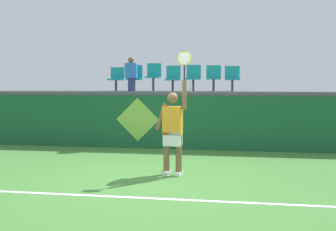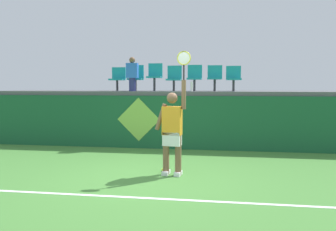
# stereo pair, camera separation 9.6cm
# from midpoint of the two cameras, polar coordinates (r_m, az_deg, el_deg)

# --- Properties ---
(ground_plane) EXTENTS (40.00, 40.00, 0.00)m
(ground_plane) POSITION_cam_midpoint_polar(r_m,az_deg,el_deg) (6.80, -3.46, -10.57)
(ground_plane) COLOR #478438
(court_back_wall) EXTENTS (11.64, 0.20, 1.54)m
(court_back_wall) POSITION_cam_midpoint_polar(r_m,az_deg,el_deg) (9.75, 0.19, -1.15)
(court_back_wall) COLOR #195633
(court_back_wall) RESTS_ON ground_plane
(spectator_platform) EXTENTS (11.64, 2.41, 0.12)m
(spectator_platform) POSITION_cam_midpoint_polar(r_m,az_deg,el_deg) (10.84, 1.00, 3.89)
(spectator_platform) COLOR #56565B
(spectator_platform) RESTS_ON court_back_wall
(court_baseline_stripe) EXTENTS (10.47, 0.08, 0.01)m
(court_baseline_stripe) POSITION_cam_midpoint_polar(r_m,az_deg,el_deg) (5.71, -5.81, -13.65)
(court_baseline_stripe) COLOR white
(court_baseline_stripe) RESTS_ON ground_plane
(tennis_player) EXTENTS (0.75, 0.31, 2.51)m
(tennis_player) POSITION_cam_midpoint_polar(r_m,az_deg,el_deg) (6.85, 0.43, -2.33)
(tennis_player) COLOR white
(tennis_player) RESTS_ON ground_plane
(tennis_ball) EXTENTS (0.07, 0.07, 0.07)m
(tennis_ball) POSITION_cam_midpoint_polar(r_m,az_deg,el_deg) (7.31, -1.20, -9.17)
(tennis_ball) COLOR #D1E533
(tennis_ball) RESTS_ON ground_plane
(water_bottle) EXTENTS (0.08, 0.08, 0.27)m
(water_bottle) POSITION_cam_midpoint_polar(r_m,az_deg,el_deg) (9.74, 3.60, 4.89)
(water_bottle) COLOR white
(water_bottle) RESTS_ON spectator_platform
(stadium_chair_0) EXTENTS (0.44, 0.42, 0.75)m
(stadium_chair_0) POSITION_cam_midpoint_polar(r_m,az_deg,el_deg) (10.74, -8.97, 6.35)
(stadium_chair_0) COLOR #38383D
(stadium_chair_0) RESTS_ON spectator_platform
(stadium_chair_1) EXTENTS (0.44, 0.42, 0.81)m
(stadium_chair_1) POSITION_cam_midpoint_polar(r_m,az_deg,el_deg) (10.59, -5.90, 6.54)
(stadium_chair_1) COLOR #38383D
(stadium_chair_1) RESTS_ON spectator_platform
(stadium_chair_2) EXTENTS (0.44, 0.42, 0.86)m
(stadium_chair_2) POSITION_cam_midpoint_polar(r_m,az_deg,el_deg) (10.47, -2.71, 6.84)
(stadium_chair_2) COLOR #38383D
(stadium_chair_2) RESTS_ON spectator_platform
(stadium_chair_3) EXTENTS (0.44, 0.42, 0.78)m
(stadium_chair_3) POSITION_cam_midpoint_polar(r_m,az_deg,el_deg) (10.37, 0.58, 6.50)
(stadium_chair_3) COLOR #38383D
(stadium_chair_3) RESTS_ON spectator_platform
(stadium_chair_4) EXTENTS (0.44, 0.42, 0.80)m
(stadium_chair_4) POSITION_cam_midpoint_polar(r_m,az_deg,el_deg) (10.31, 4.06, 6.59)
(stadium_chair_4) COLOR #38383D
(stadium_chair_4) RESTS_ON spectator_platform
(stadium_chair_5) EXTENTS (0.44, 0.42, 0.78)m
(stadium_chair_5) POSITION_cam_midpoint_polar(r_m,az_deg,el_deg) (10.29, 7.46, 6.55)
(stadium_chair_5) COLOR #38383D
(stadium_chair_5) RESTS_ON spectator_platform
(stadium_chair_6) EXTENTS (0.44, 0.42, 0.76)m
(stadium_chair_6) POSITION_cam_midpoint_polar(r_m,az_deg,el_deg) (10.30, 10.57, 6.40)
(stadium_chair_6) COLOR #38383D
(stadium_chair_6) RESTS_ON spectator_platform
(spectator_0) EXTENTS (0.34, 0.20, 1.01)m
(spectator_0) POSITION_cam_midpoint_polar(r_m,az_deg,el_deg) (10.15, -6.52, 7.05)
(spectator_0) COLOR navy
(spectator_0) RESTS_ON spectator_platform
(wall_signage_mount) EXTENTS (1.27, 0.01, 1.48)m
(wall_signage_mount) POSITION_cam_midpoint_polar(r_m,az_deg,el_deg) (9.93, -5.40, -5.53)
(wall_signage_mount) COLOR #195633
(wall_signage_mount) RESTS_ON ground_plane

